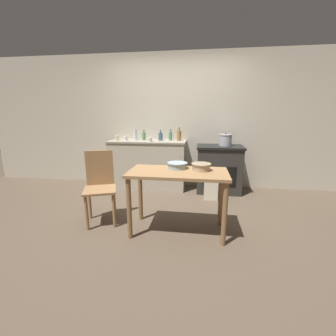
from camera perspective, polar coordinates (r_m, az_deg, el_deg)
The scene contains 18 objects.
ground_plane at distance 3.26m, azimuth -1.22°, elevation -12.35°, with size 14.00×14.00×0.00m, color brown.
wall_back at distance 4.50m, azimuth 2.07°, elevation 11.66°, with size 8.00×0.07×2.55m.
counter_cabinet at distance 4.41m, azimuth -5.13°, elevation 0.95°, with size 1.47×0.54×0.93m.
stove at distance 4.29m, azimuth 12.77°, elevation -0.15°, with size 0.83×0.60×0.86m.
work_table at distance 2.67m, azimuth 2.54°, elevation -3.40°, with size 1.16×0.59×0.77m.
chair at distance 3.12m, azimuth -16.84°, elevation -4.06°, with size 0.52×0.52×0.95m.
flour_sack at distance 3.91m, azimuth 10.85°, elevation -5.09°, with size 0.23×0.16×0.38m, color beige.
stock_pot at distance 4.23m, azimuth 14.37°, elevation 6.94°, with size 0.24×0.24×0.23m.
mixing_bowl_large at distance 2.76m, azimuth 2.39°, elevation 0.75°, with size 0.25×0.25×0.07m.
mixing_bowl_small at distance 2.69m, azimuth 8.42°, elevation 0.40°, with size 0.23×0.23×0.08m.
bottle_far_left at distance 4.34m, azimuth -1.90°, elevation 8.02°, with size 0.08×0.08×0.20m.
bottle_left at distance 4.37m, azimuth 0.63°, elevation 8.14°, with size 0.07×0.07×0.21m.
bottle_mid_left at distance 4.41m, azimuth -6.15°, elevation 8.06°, with size 0.07×0.07×0.20m.
bottle_center_left at distance 4.46m, azimuth -8.36°, elevation 8.42°, with size 0.08×0.08×0.28m.
bottle_center at distance 4.31m, azimuth 2.82°, elevation 8.25°, with size 0.08×0.08×0.25m.
cup_center_right at distance 4.41m, azimuth -10.79°, elevation 7.41°, with size 0.08×0.08×0.08m, color silver.
cup_mid_right at distance 4.48m, azimuth -12.85°, elevation 7.48°, with size 0.08×0.08×0.09m, color beige.
cup_right at distance 4.14m, azimuth -4.61°, elevation 7.22°, with size 0.08×0.08×0.08m, color silver.
Camera 1 is at (0.49, -2.89, 1.42)m, focal length 24.00 mm.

